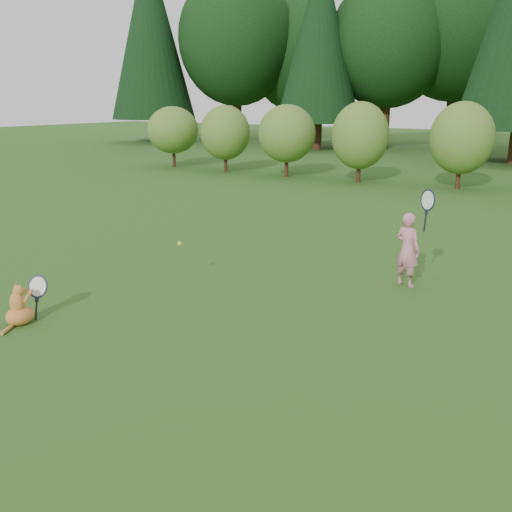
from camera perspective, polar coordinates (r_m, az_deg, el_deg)
The scene contains 5 objects.
ground at distance 7.47m, azimuth -4.63°, elevation -6.34°, with size 100.00×100.00×0.00m, color #2D5417.
shrub_row at distance 19.03m, azimuth 19.98°, elevation 10.42°, with size 28.00×3.00×2.80m, color #5A7323, non-canonical shape.
child at distance 8.89m, azimuth 14.97°, elevation 0.78°, with size 0.66×0.43×1.71m.
cat at distance 7.82m, azimuth -22.59°, elevation -4.38°, with size 0.41×0.78×0.71m.
tennis_ball at distance 8.87m, azimuth -7.63°, elevation 1.22°, with size 0.08×0.08×0.08m.
Camera 1 is at (4.22, -5.51, 2.77)m, focal length 40.00 mm.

